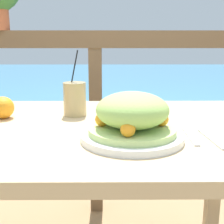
# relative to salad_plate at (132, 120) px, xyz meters

# --- Properties ---
(patio_table) EXTENTS (1.28, 0.85, 0.71)m
(patio_table) POSITION_rel_salad_plate_xyz_m (-0.14, 0.15, -0.15)
(patio_table) COLOR tan
(patio_table) RESTS_ON ground_plane
(railing_fence) EXTENTS (2.80, 0.08, 1.04)m
(railing_fence) POSITION_rel_salad_plate_xyz_m (-0.14, 0.84, 0.01)
(railing_fence) COLOR brown
(railing_fence) RESTS_ON ground_plane
(sea_backdrop) EXTENTS (12.00, 4.00, 0.50)m
(sea_backdrop) POSITION_rel_salad_plate_xyz_m (-0.14, 3.34, -0.53)
(sea_backdrop) COLOR teal
(sea_backdrop) RESTS_ON ground_plane
(salad_plate) EXTENTS (0.30, 0.30, 0.14)m
(salad_plate) POSITION_rel_salad_plate_xyz_m (0.00, 0.00, 0.00)
(salad_plate) COLOR silver
(salad_plate) RESTS_ON patio_table
(drink_glass) EXTENTS (0.09, 0.09, 0.24)m
(drink_glass) POSITION_rel_salad_plate_xyz_m (-0.20, 0.30, 0.00)
(drink_glass) COLOR tan
(drink_glass) RESTS_ON patio_table
(fork) EXTENTS (0.02, 0.18, 0.00)m
(fork) POSITION_rel_salad_plate_xyz_m (0.18, 0.03, -0.06)
(fork) COLOR silver
(fork) RESTS_ON patio_table
(knife) EXTENTS (0.03, 0.18, 0.00)m
(knife) POSITION_rel_salad_plate_xyz_m (0.23, 0.00, -0.06)
(knife) COLOR silver
(knife) RESTS_ON patio_table
(orange_near_basket) EXTENTS (0.08, 0.08, 0.08)m
(orange_near_basket) POSITION_rel_salad_plate_xyz_m (-0.46, 0.25, -0.02)
(orange_near_basket) COLOR orange
(orange_near_basket) RESTS_ON patio_table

